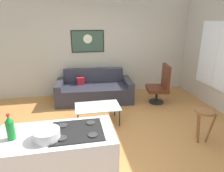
# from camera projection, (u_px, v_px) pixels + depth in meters

# --- Properties ---
(ground) EXTENTS (6.40, 6.40, 0.04)m
(ground) POSITION_uv_depth(u_px,v_px,m) (120.00, 135.00, 3.87)
(ground) COLOR #AD743C
(back_wall) EXTENTS (6.40, 0.05, 2.80)m
(back_wall) POSITION_uv_depth(u_px,v_px,m) (102.00, 46.00, 5.66)
(back_wall) COLOR #B5AD9C
(back_wall) RESTS_ON ground
(couch) EXTENTS (2.07, 1.03, 0.83)m
(couch) POSITION_uv_depth(u_px,v_px,m) (94.00, 91.00, 5.40)
(couch) COLOR #2B2B36
(couch) RESTS_ON ground
(coffee_table) EXTENTS (0.94, 0.58, 0.39)m
(coffee_table) POSITION_uv_depth(u_px,v_px,m) (98.00, 108.00, 4.19)
(coffee_table) COLOR silver
(coffee_table) RESTS_ON ground
(armchair) EXTENTS (0.62, 0.64, 1.04)m
(armchair) POSITION_uv_depth(u_px,v_px,m) (161.00, 85.00, 5.18)
(armchair) COLOR black
(armchair) RESTS_ON ground
(bar_stool) EXTENTS (0.37, 0.37, 0.62)m
(bar_stool) POSITION_uv_depth(u_px,v_px,m) (204.00, 117.00, 3.50)
(bar_stool) COLOR brown
(bar_stool) RESTS_ON ground
(kitchen_counter) EXTENTS (1.36, 0.67, 0.91)m
(kitchen_counter) POSITION_uv_depth(u_px,v_px,m) (59.00, 164.00, 2.42)
(kitchen_counter) COLOR white
(kitchen_counter) RESTS_ON ground
(soda_bottle) EXTENTS (0.09, 0.09, 0.31)m
(soda_bottle) POSITION_uv_depth(u_px,v_px,m) (10.00, 128.00, 2.13)
(soda_bottle) COLOR #197A2B
(soda_bottle) RESTS_ON kitchen_counter
(mixing_bowl) EXTENTS (0.29, 0.29, 0.11)m
(mixing_bowl) POSITION_uv_depth(u_px,v_px,m) (47.00, 135.00, 2.16)
(mixing_bowl) COLOR silver
(mixing_bowl) RESTS_ON kitchen_counter
(wall_painting) EXTENTS (0.91, 0.03, 0.61)m
(wall_painting) POSITION_uv_depth(u_px,v_px,m) (88.00, 41.00, 5.50)
(wall_painting) COLOR black
(window) EXTENTS (0.03, 1.35, 1.59)m
(window) POSITION_uv_depth(u_px,v_px,m) (217.00, 56.00, 4.75)
(window) COLOR silver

